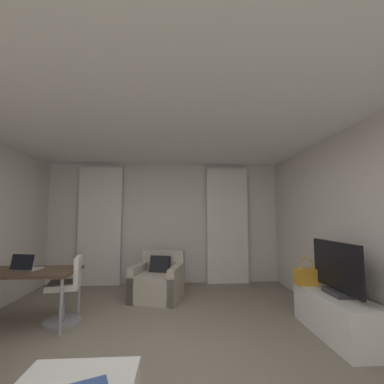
% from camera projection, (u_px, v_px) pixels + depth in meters
% --- Properties ---
extents(ground_plane, '(12.00, 12.00, 0.00)m').
position_uv_depth(ground_plane, '(150.00, 363.00, 2.54)').
color(ground_plane, gray).
extents(wall_window, '(5.12, 0.06, 2.60)m').
position_uv_depth(wall_window, '(165.00, 222.00, 5.67)').
color(wall_window, silver).
rests_on(wall_window, ground).
extents(wall_right, '(0.06, 6.12, 2.60)m').
position_uv_depth(wall_right, '(384.00, 230.00, 2.81)').
color(wall_right, silver).
rests_on(wall_right, ground).
extents(ceiling, '(5.12, 6.12, 0.06)m').
position_uv_depth(ceiling, '(154.00, 107.00, 2.78)').
color(ceiling, white).
rests_on(ceiling, wall_left).
extents(curtain_left_panel, '(0.90, 0.06, 2.50)m').
position_uv_depth(curtain_left_panel, '(100.00, 225.00, 5.45)').
color(curtain_left_panel, silver).
rests_on(curtain_left_panel, ground).
extents(curtain_right_panel, '(0.90, 0.06, 2.50)m').
position_uv_depth(curtain_right_panel, '(227.00, 225.00, 5.62)').
color(curtain_right_panel, silver).
rests_on(curtain_right_panel, ground).
extents(armchair, '(0.98, 0.98, 0.80)m').
position_uv_depth(armchair, '(158.00, 282.00, 4.54)').
color(armchair, '#B2A899').
rests_on(armchair, ground).
extents(desk, '(1.33, 0.68, 0.72)m').
position_uv_depth(desk, '(25.00, 275.00, 3.42)').
color(desk, '#4C3828').
rests_on(desk, ground).
extents(desk_chair, '(0.48, 0.48, 0.88)m').
position_uv_depth(desk_chair, '(67.00, 293.00, 3.52)').
color(desk_chair, gray).
rests_on(desk_chair, ground).
extents(laptop, '(0.36, 0.30, 0.22)m').
position_uv_depth(laptop, '(26.00, 267.00, 3.45)').
color(laptop, '#ADADB2').
rests_on(laptop, desk).
extents(tv_console, '(0.48, 1.22, 0.50)m').
position_uv_depth(tv_console, '(336.00, 315.00, 3.11)').
color(tv_console, white).
rests_on(tv_console, ground).
extents(tv_flatscreen, '(0.20, 0.91, 0.64)m').
position_uv_depth(tv_flatscreen, '(336.00, 270.00, 3.11)').
color(tv_flatscreen, '#333338').
rests_on(tv_flatscreen, tv_console).
extents(handbag_primary, '(0.30, 0.14, 0.37)m').
position_uv_depth(handbag_primary, '(306.00, 276.00, 3.54)').
color(handbag_primary, orange).
rests_on(handbag_primary, tv_console).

